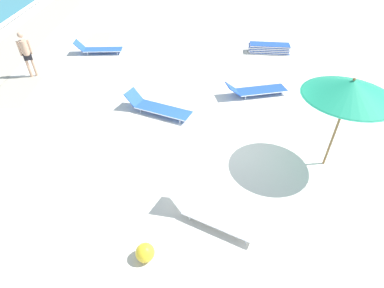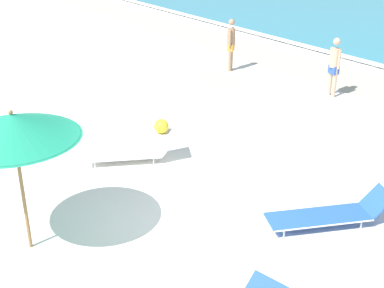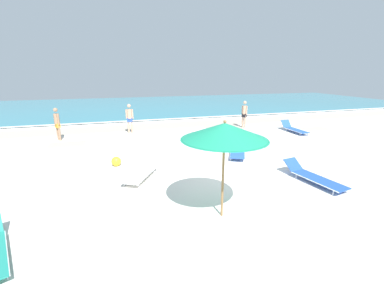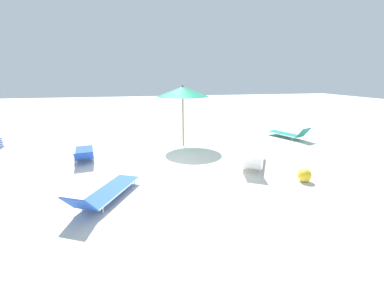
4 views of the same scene
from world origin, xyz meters
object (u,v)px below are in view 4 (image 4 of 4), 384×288
sun_lounger_mid_beach_solo (105,193)px  beach_umbrella (183,92)px  sun_lounger_near_water_right (84,153)px  sun_lounger_beside_umbrella (288,133)px  beach_ball (304,175)px  sun_lounger_near_water_left (253,161)px

sun_lounger_mid_beach_solo → beach_umbrella: bearing=-93.4°
sun_lounger_near_water_right → sun_lounger_mid_beach_solo: (-1.06, 3.50, 0.01)m
sun_lounger_beside_umbrella → beach_ball: 5.34m
sun_lounger_beside_umbrella → sun_lounger_near_water_left: size_ratio=1.01×
sun_lounger_beside_umbrella → sun_lounger_near_water_right: (8.82, 1.24, -0.01)m
beach_umbrella → beach_ball: bearing=119.5°
sun_lounger_near_water_right → sun_lounger_mid_beach_solo: bearing=96.9°
sun_lounger_beside_umbrella → sun_lounger_mid_beach_solo: (7.76, 4.74, -0.01)m
sun_lounger_near_water_left → beach_umbrella: bearing=-31.9°
beach_ball → sun_lounger_mid_beach_solo: bearing=0.2°
sun_lounger_near_water_right → beach_ball: size_ratio=6.19×
sun_lounger_near_water_left → beach_ball: (-0.88, 1.39, -0.03)m
sun_lounger_near_water_right → sun_lounger_near_water_left: bearing=149.0°
sun_lounger_beside_umbrella → sun_lounger_mid_beach_solo: sun_lounger_beside_umbrella is taller
beach_umbrella → sun_lounger_near_water_left: (-1.69, 3.16, -2.00)m
sun_lounger_near_water_right → sun_lounger_mid_beach_solo: 3.66m
sun_lounger_mid_beach_solo → beach_ball: size_ratio=6.09×
sun_lounger_near_water_right → beach_ball: (-6.33, 3.48, -0.02)m
sun_lounger_near_water_left → beach_ball: size_ratio=5.45×
sun_lounger_beside_umbrella → beach_ball: sun_lounger_beside_umbrella is taller
sun_lounger_near_water_right → beach_ball: 7.22m
beach_umbrella → sun_lounger_near_water_right: (3.76, 1.06, -2.02)m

